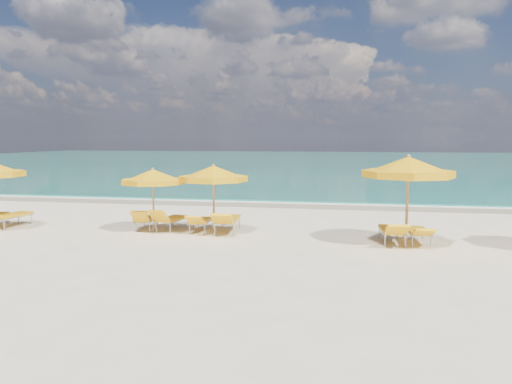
# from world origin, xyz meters

# --- Properties ---
(ground_plane) EXTENTS (120.00, 120.00, 0.00)m
(ground_plane) POSITION_xyz_m (0.00, 0.00, 0.00)
(ground_plane) COLOR beige
(ocean) EXTENTS (120.00, 80.00, 0.30)m
(ocean) POSITION_xyz_m (0.00, 48.00, 0.00)
(ocean) COLOR #126955
(ocean) RESTS_ON ground
(wet_sand_band) EXTENTS (120.00, 2.60, 0.01)m
(wet_sand_band) POSITION_xyz_m (0.00, 7.40, 0.00)
(wet_sand_band) COLOR tan
(wet_sand_band) RESTS_ON ground
(foam_line) EXTENTS (120.00, 1.20, 0.03)m
(foam_line) POSITION_xyz_m (0.00, 8.20, 0.00)
(foam_line) COLOR white
(foam_line) RESTS_ON ground
(whitecap_near) EXTENTS (14.00, 0.36, 0.05)m
(whitecap_near) POSITION_xyz_m (-6.00, 17.00, 0.00)
(whitecap_near) COLOR white
(whitecap_near) RESTS_ON ground
(whitecap_far) EXTENTS (18.00, 0.30, 0.05)m
(whitecap_far) POSITION_xyz_m (8.00, 24.00, 0.00)
(whitecap_far) COLOR white
(whitecap_far) RESTS_ON ground
(umbrella_3) EXTENTS (2.20, 2.20, 2.08)m
(umbrella_3) POSITION_xyz_m (-3.07, -0.00, 1.77)
(umbrella_3) COLOR tan
(umbrella_3) RESTS_ON ground
(umbrella_4) EXTENTS (2.64, 2.64, 2.21)m
(umbrella_4) POSITION_xyz_m (-1.12, 0.21, 1.88)
(umbrella_4) COLOR tan
(umbrella_4) RESTS_ON ground
(umbrella_5) EXTENTS (2.55, 2.55, 2.57)m
(umbrella_5) POSITION_xyz_m (4.71, -0.55, 2.20)
(umbrella_5) COLOR tan
(umbrella_5) RESTS_ON ground
(lounger_2_right) EXTENTS (0.83, 1.94, 0.83)m
(lounger_2_right) POSITION_xyz_m (-8.23, -0.04, 0.23)
(lounger_2_right) COLOR #A5A8AD
(lounger_2_right) RESTS_ON ground
(lounger_3_left) EXTENTS (0.72, 1.60, 0.76)m
(lounger_3_left) POSITION_xyz_m (-3.52, 0.44, 0.20)
(lounger_3_left) COLOR #A5A8AD
(lounger_3_left) RESTS_ON ground
(lounger_3_right) EXTENTS (0.85, 1.78, 0.81)m
(lounger_3_right) POSITION_xyz_m (-2.65, 0.46, 0.22)
(lounger_3_right) COLOR #A5A8AD
(lounger_3_right) RESTS_ON ground
(lounger_4_left) EXTENTS (0.62, 1.68, 0.67)m
(lounger_4_left) POSITION_xyz_m (-1.63, 0.44, 0.20)
(lounger_4_left) COLOR #A5A8AD
(lounger_4_left) RESTS_ON ground
(lounger_4_right) EXTENTS (0.81, 2.08, 0.81)m
(lounger_4_right) POSITION_xyz_m (-0.73, 0.41, 0.24)
(lounger_4_right) COLOR #A5A8AD
(lounger_4_right) RESTS_ON ground
(lounger_5_left) EXTENTS (0.75, 1.91, 0.76)m
(lounger_5_left) POSITION_xyz_m (4.34, -0.33, 0.22)
(lounger_5_left) COLOR #A5A8AD
(lounger_5_left) RESTS_ON ground
(lounger_5_right) EXTENTS (0.67, 1.79, 0.63)m
(lounger_5_right) POSITION_xyz_m (5.08, -0.19, 0.20)
(lounger_5_right) COLOR #A5A8AD
(lounger_5_right) RESTS_ON ground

